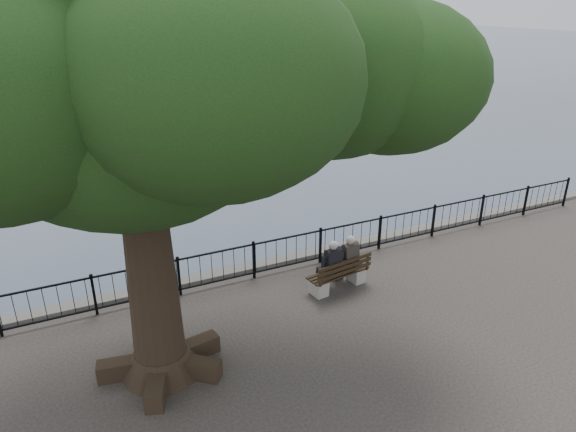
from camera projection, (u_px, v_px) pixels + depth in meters
harbor at (280, 277)px, 14.71m from camera, size 260.00×260.00×1.20m
railing at (288, 251)px, 13.88m from camera, size 22.06×0.06×1.00m
bench at (339, 277)px, 13.08m from camera, size 1.75×0.75×0.89m
person_left at (329, 267)px, 12.89m from camera, size 0.45×0.74×1.42m
person_right at (346, 261)px, 13.17m from camera, size 0.45×0.74×1.42m
tree at (178, 63)px, 8.44m from camera, size 10.95×7.65×8.94m
lion_monument at (110, 58)px, 53.82m from camera, size 6.06×6.06×8.92m
sailboat_b at (74, 137)px, 30.43m from camera, size 2.38×5.01×10.06m
sailboat_c at (252, 123)px, 34.06m from camera, size 1.40×4.67×9.21m
sailboat_d at (311, 121)px, 34.68m from camera, size 2.10×6.10×10.12m
sailboat_f at (140, 97)px, 43.23m from camera, size 2.01×5.12×9.62m
sailboat_g at (225, 91)px, 45.82m from camera, size 3.47×5.42×10.03m
sailboat_h at (78, 101)px, 41.26m from camera, size 2.58×5.20×11.64m
sailboat_i at (189, 118)px, 35.22m from camera, size 2.09×4.86×10.50m
far_shore at (228, 24)px, 87.04m from camera, size 30.00×8.60×9.18m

